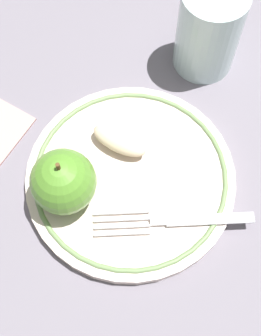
{
  "coord_description": "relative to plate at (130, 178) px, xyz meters",
  "views": [
    {
      "loc": [
        0.07,
        -0.18,
        0.51
      ],
      "look_at": [
        0.01,
        0.01,
        0.04
      ],
      "focal_mm": 50.0,
      "sensor_mm": 36.0,
      "label": 1
    }
  ],
  "objects": [
    {
      "name": "apple_slice_front",
      "position": [
        -0.02,
        0.03,
        0.02
      ],
      "size": [
        0.07,
        0.04,
        0.02
      ],
      "primitive_type": "ellipsoid",
      "rotation": [
        0.0,
        0.0,
        6.12
      ],
      "color": "beige",
      "rests_on": "plate"
    },
    {
      "name": "apple_red_whole",
      "position": [
        -0.06,
        -0.04,
        0.04
      ],
      "size": [
        0.07,
        0.07,
        0.08
      ],
      "color": "#56912E",
      "rests_on": "plate"
    },
    {
      "name": "ground_plane",
      "position": [
        -0.01,
        -0.01,
        -0.01
      ],
      "size": [
        2.0,
        2.0,
        0.0
      ],
      "primitive_type": "plane",
      "color": "slate"
    },
    {
      "name": "fork",
      "position": [
        0.07,
        -0.03,
        0.01
      ],
      "size": [
        0.17,
        0.08,
        0.0
      ],
      "rotation": [
        0.0,
        0.0,
        3.52
      ],
      "color": "silver",
      "rests_on": "plate"
    },
    {
      "name": "plate",
      "position": [
        0.0,
        0.0,
        0.0
      ],
      "size": [
        0.24,
        0.24,
        0.02
      ],
      "color": "beige",
      "rests_on": "ground_plane"
    },
    {
      "name": "drinking_glass",
      "position": [
        0.03,
        0.2,
        0.05
      ],
      "size": [
        0.08,
        0.08,
        0.12
      ],
      "primitive_type": "cylinder",
      "color": "silver",
      "rests_on": "ground_plane"
    }
  ]
}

